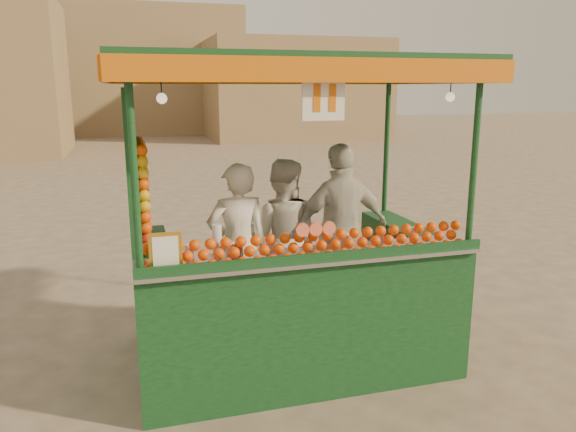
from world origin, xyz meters
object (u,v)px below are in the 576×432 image
object	(u,v)px
juice_cart	(285,272)
vendor_right	(341,229)
vendor_left	(238,247)
vendor_middle	(282,236)

from	to	relation	value
juice_cart	vendor_right	bearing A→B (deg)	26.86
juice_cart	vendor_right	xyz separation A→B (m)	(0.69, 0.35, 0.28)
vendor_left	vendor_right	world-z (taller)	vendor_right
juice_cart	vendor_middle	distance (m)	0.59
juice_cart	vendor_right	distance (m)	0.83
juice_cart	vendor_left	distance (m)	0.51
vendor_left	vendor_middle	bearing A→B (deg)	-153.46
vendor_left	vendor_middle	size ratio (longest dim) A/B	1.01
juice_cart	vendor_middle	xyz separation A→B (m)	(0.12, 0.54, 0.20)
vendor_left	vendor_right	xyz separation A→B (m)	(1.09, 0.10, 0.07)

